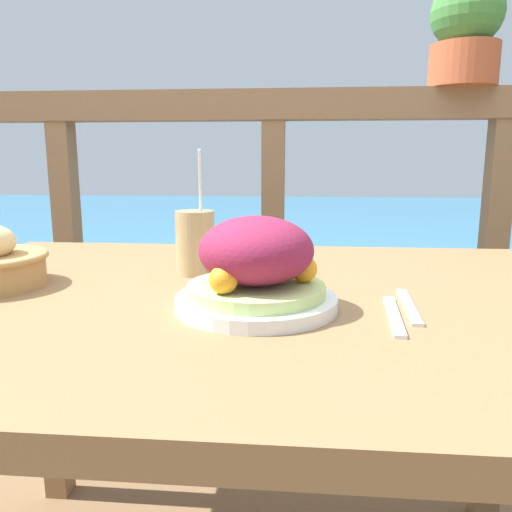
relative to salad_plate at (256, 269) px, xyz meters
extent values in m
cube|color=olive|center=(-0.02, 0.09, -0.08)|extent=(1.27, 0.91, 0.04)
cube|color=olive|center=(-0.60, 0.49, -0.43)|extent=(0.06, 0.06, 0.67)
cube|color=olive|center=(0.55, 0.49, -0.43)|extent=(0.06, 0.06, 0.67)
cube|color=brown|center=(-0.02, 0.87, 0.32)|extent=(2.80, 0.08, 0.09)
cube|color=brown|center=(-0.71, 0.87, -0.25)|extent=(0.07, 0.07, 1.04)
cube|color=brown|center=(-0.02, 0.87, -0.25)|extent=(0.07, 0.07, 1.04)
cube|color=brown|center=(0.66, 0.87, -0.25)|extent=(0.07, 0.07, 1.04)
cube|color=teal|center=(-0.02, 3.37, -0.53)|extent=(12.00, 4.00, 0.47)
cylinder|color=silver|center=(0.00, 0.00, -0.05)|extent=(0.24, 0.24, 0.02)
cylinder|color=#B7D17A|center=(0.00, 0.00, -0.03)|extent=(0.20, 0.20, 0.02)
ellipsoid|color=maroon|center=(0.00, 0.00, 0.03)|extent=(0.17, 0.17, 0.10)
sphere|color=orange|center=(0.07, 0.02, 0.00)|extent=(0.04, 0.04, 0.04)
sphere|color=orange|center=(-0.03, 0.07, 0.00)|extent=(0.04, 0.04, 0.04)
sphere|color=orange|center=(-0.04, -0.06, 0.00)|extent=(0.04, 0.04, 0.04)
cylinder|color=tan|center=(-0.14, 0.22, 0.00)|extent=(0.08, 0.08, 0.12)
cylinder|color=white|center=(-0.13, 0.22, 0.07)|extent=(0.02, 0.08, 0.21)
cylinder|color=#A34C2D|center=(0.53, 0.87, 0.42)|extent=(0.20, 0.20, 0.12)
sphere|color=#3D7A38|center=(0.53, 0.87, 0.57)|extent=(0.20, 0.20, 0.20)
cube|color=silver|center=(0.20, -0.02, -0.06)|extent=(0.03, 0.18, 0.00)
cube|color=silver|center=(0.23, 0.02, -0.06)|extent=(0.03, 0.18, 0.00)
camera|label=1|loc=(0.06, -0.71, 0.16)|focal=35.00mm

